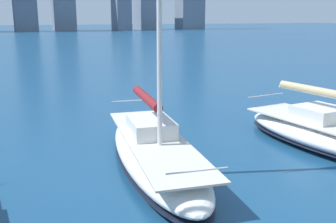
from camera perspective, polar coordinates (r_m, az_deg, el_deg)
name	(u,v)px	position (r m, az deg, el deg)	size (l,w,h in m)	color
sailboat_tan	(327,132)	(17.11, 22.13, -2.79)	(3.56, 8.34, 10.71)	white
sailboat_maroon	(155,150)	(13.62, -1.96, -5.67)	(3.87, 9.56, 10.74)	white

